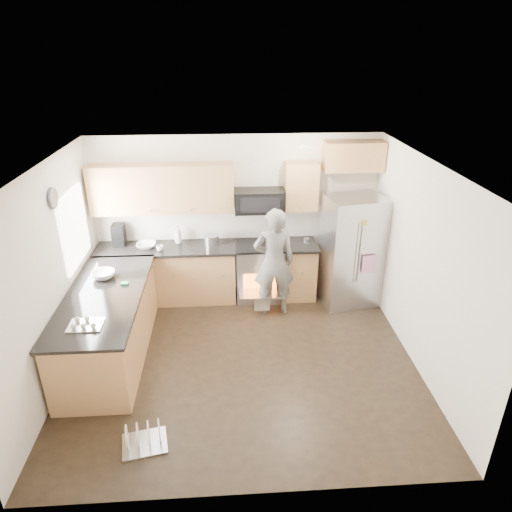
{
  "coord_description": "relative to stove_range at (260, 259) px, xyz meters",
  "views": [
    {
      "loc": [
        -0.15,
        -4.92,
        3.83
      ],
      "look_at": [
        0.21,
        0.5,
        1.29
      ],
      "focal_mm": 32.0,
      "sensor_mm": 36.0,
      "label": 1
    }
  ],
  "objects": [
    {
      "name": "back_cabinet_run",
      "position": [
        -0.94,
        0.06,
        0.29
      ],
      "size": [
        4.45,
        0.64,
        2.5
      ],
      "color": "tan",
      "rests_on": "ground"
    },
    {
      "name": "stove_range",
      "position": [
        0.0,
        0.0,
        0.0
      ],
      "size": [
        0.76,
        0.97,
        1.79
      ],
      "color": "#B7B7BC",
      "rests_on": "ground"
    },
    {
      "name": "refrigerator",
      "position": [
        1.42,
        -0.24,
        0.2
      ],
      "size": [
        0.96,
        0.81,
        1.76
      ],
      "rotation": [
        0.0,
        0.0,
        0.17
      ],
      "color": "#B7B7BC",
      "rests_on": "ground"
    },
    {
      "name": "peninsula",
      "position": [
        -2.1,
        -1.44,
        -0.21
      ],
      "size": [
        0.96,
        2.36,
        1.02
      ],
      "color": "tan",
      "rests_on": "ground"
    },
    {
      "name": "room_shell",
      "position": [
        -0.39,
        -1.68,
        1.0
      ],
      "size": [
        4.54,
        4.04,
        2.62
      ],
      "color": "white",
      "rests_on": "ground"
    },
    {
      "name": "person",
      "position": [
        0.18,
        -0.49,
        0.17
      ],
      "size": [
        0.62,
        0.41,
        1.7
      ],
      "primitive_type": "imported",
      "rotation": [
        0.0,
        0.0,
        3.15
      ],
      "color": "slate",
      "rests_on": "ground"
    },
    {
      "name": "ground",
      "position": [
        -0.35,
        -1.69,
        -0.68
      ],
      "size": [
        4.5,
        4.5,
        0.0
      ],
      "primitive_type": "plane",
      "color": "black",
      "rests_on": "ground"
    },
    {
      "name": "dish_rack",
      "position": [
        -1.43,
        -3.04,
        -0.6
      ],
      "size": [
        0.52,
        0.45,
        0.28
      ],
      "rotation": [
        0.0,
        0.0,
        0.19
      ],
      "color": "#B7B7BC",
      "rests_on": "ground"
    }
  ]
}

